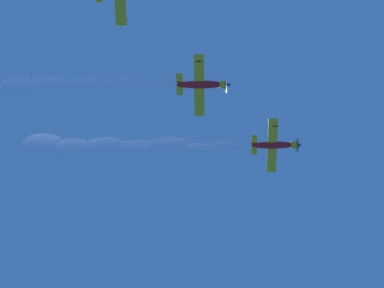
{
  "coord_description": "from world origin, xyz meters",
  "views": [
    {
      "loc": [
        -20.95,
        26.7,
        2.09
      ],
      "look_at": [
        4.82,
        5.87,
        55.89
      ],
      "focal_mm": 42.72,
      "sensor_mm": 36.0,
      "label": 1
    }
  ],
  "objects": [
    {
      "name": "airplane_lead",
      "position": [
        -2.52,
        -2.86,
        55.25
      ],
      "size": [
        6.54,
        6.53,
        2.56
      ],
      "color": "red"
    },
    {
      "name": "airplane_left_wingman",
      "position": [
        -3.47,
        10.89,
        54.44
      ],
      "size": [
        6.49,
        6.56,
        2.61
      ],
      "color": "red"
    },
    {
      "name": "smoke_trail_lead",
      "position": [
        12.91,
        15.73,
        55.62
      ],
      "size": [
        21.79,
        25.87,
        3.17
      ],
      "color": "white"
    },
    {
      "name": "smoke_trail_left_wingman",
      "position": [
        11.97,
        29.26,
        54.79
      ],
      "size": [
        21.75,
        25.13,
        3.05
      ],
      "color": "white"
    }
  ]
}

